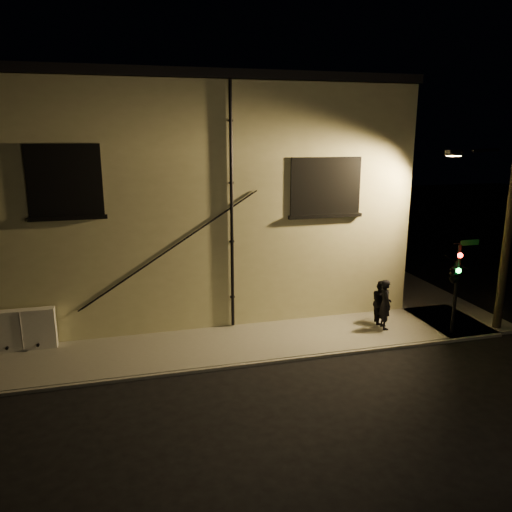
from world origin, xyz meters
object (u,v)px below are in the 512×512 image
object	(u,v)px
utility_cabinet	(22,330)
traffic_signal	(455,273)
pedestrian_b	(381,302)
pedestrian_a	(385,304)
streetlamp_pole	(504,230)

from	to	relation	value
utility_cabinet	traffic_signal	bearing A→B (deg)	-9.78
pedestrian_b	traffic_signal	size ratio (longest dim) A/B	0.48
utility_cabinet	pedestrian_a	bearing A→B (deg)	-6.37
pedestrian_b	traffic_signal	world-z (taller)	traffic_signal
utility_cabinet	traffic_signal	distance (m)	14.12
pedestrian_b	streetlamp_pole	bearing A→B (deg)	-98.07
utility_cabinet	streetlamp_pole	size ratio (longest dim) A/B	0.30
streetlamp_pole	pedestrian_b	bearing A→B (deg)	159.30
utility_cabinet	pedestrian_b	world-z (taller)	pedestrian_b
utility_cabinet	traffic_signal	world-z (taller)	traffic_signal
streetlamp_pole	pedestrian_a	bearing A→B (deg)	167.34
pedestrian_b	streetlamp_pole	size ratio (longest dim) A/B	0.23
pedestrian_b	streetlamp_pole	xyz separation A→B (m)	(3.68, -1.39, 2.70)
pedestrian_a	streetlamp_pole	world-z (taller)	streetlamp_pole
traffic_signal	streetlamp_pole	distance (m)	2.34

